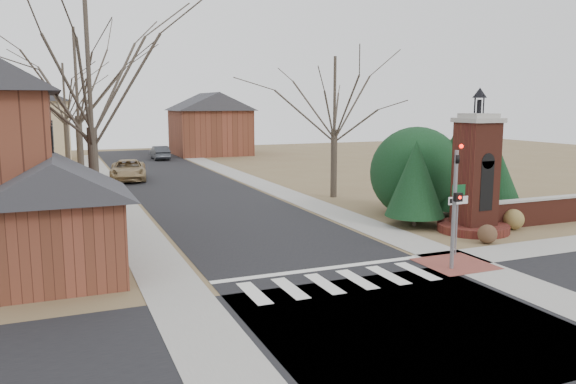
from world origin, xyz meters
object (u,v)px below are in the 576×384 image
brick_gate_monument (475,185)px  pickup_truck (128,170)px  traffic_signal_pole (455,197)px  sign_post (458,206)px  distant_car (160,153)px

brick_gate_monument → pickup_truck: bearing=117.4°
traffic_signal_pole → sign_post: bearing=47.6°
traffic_signal_pole → brick_gate_monument: size_ratio=0.69×
traffic_signal_pole → distant_car: (-2.70, 43.56, -1.87)m
brick_gate_monument → pickup_truck: (-12.40, 23.91, -1.39)m
traffic_signal_pole → distant_car: 43.69m
traffic_signal_pole → pickup_truck: (-7.70, 28.33, -1.81)m
brick_gate_monument → distant_car: size_ratio=1.50×
traffic_signal_pole → brick_gate_monument: 6.47m
sign_post → brick_gate_monument: size_ratio=0.42×
sign_post → distant_car: (-3.99, 42.15, -1.24)m
sign_post → distant_car: size_ratio=0.64×
traffic_signal_pole → pickup_truck: traffic_signal_pole is taller
traffic_signal_pole → sign_post: traffic_signal_pole is taller
distant_car → brick_gate_monument: bearing=101.2°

